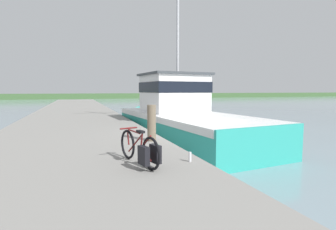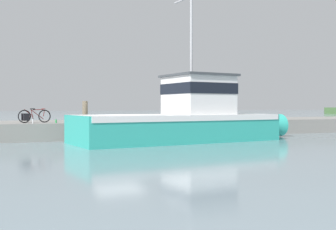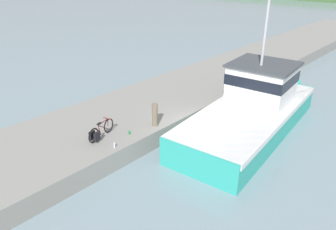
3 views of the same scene
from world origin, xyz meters
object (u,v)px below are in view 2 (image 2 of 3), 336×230
(water_bottle_on_curb, at_px, (56,121))
(fishing_boat_main, at_px, (186,118))
(mooring_post, at_px, (85,112))
(bicycle_touring, at_px, (32,116))
(water_bottle_by_bike, at_px, (33,121))

(water_bottle_on_curb, bearing_deg, fishing_boat_main, 62.85)
(mooring_post, bearing_deg, bicycle_touring, -110.02)
(fishing_boat_main, distance_m, bicycle_touring, 8.33)
(mooring_post, height_order, water_bottle_by_bike, mooring_post)
(bicycle_touring, bearing_deg, mooring_post, 55.29)
(water_bottle_by_bike, bearing_deg, mooring_post, 93.13)
(fishing_boat_main, height_order, water_bottle_by_bike, fishing_boat_main)
(fishing_boat_main, bearing_deg, bicycle_touring, -123.56)
(fishing_boat_main, xyz_separation_m, water_bottle_on_curb, (-3.17, -6.19, -0.20))
(fishing_boat_main, height_order, mooring_post, fishing_boat_main)
(bicycle_touring, distance_m, mooring_post, 2.87)
(bicycle_touring, height_order, water_bottle_by_bike, bicycle_touring)
(fishing_boat_main, bearing_deg, mooring_post, -127.58)
(fishing_boat_main, xyz_separation_m, bicycle_touring, (-3.88, -7.37, 0.06))
(water_bottle_on_curb, bearing_deg, water_bottle_by_bike, -71.24)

